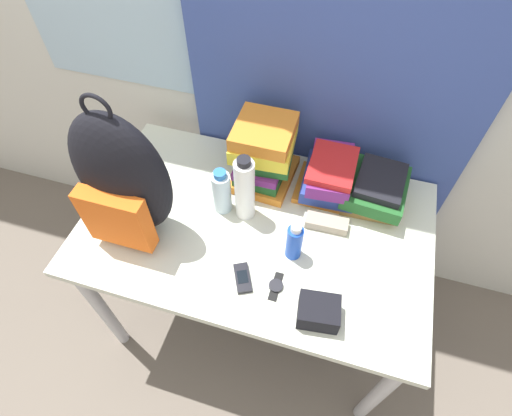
# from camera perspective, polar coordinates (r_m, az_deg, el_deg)

# --- Properties ---
(ground_plane) EXTENTS (12.00, 12.00, 0.00)m
(ground_plane) POSITION_cam_1_polar(r_m,az_deg,el_deg) (1.97, -3.54, -23.97)
(ground_plane) COLOR #665B51
(wall_back) EXTENTS (6.00, 0.06, 2.50)m
(wall_back) POSITION_cam_1_polar(r_m,az_deg,el_deg) (1.44, 5.76, 25.18)
(wall_back) COLOR beige
(wall_back) RESTS_ON ground_plane
(curtain_blue) EXTENTS (1.05, 0.04, 2.50)m
(curtain_blue) POSITION_cam_1_polar(r_m,az_deg,el_deg) (1.37, 12.23, 22.88)
(curtain_blue) COLOR #384C93
(curtain_blue) RESTS_ON ground_plane
(desk) EXTENTS (1.24, 0.77, 0.73)m
(desk) POSITION_cam_1_polar(r_m,az_deg,el_deg) (1.51, 0.00, -4.31)
(desk) COLOR beige
(desk) RESTS_ON ground_plane
(backpack) EXTENTS (0.32, 0.21, 0.56)m
(backpack) POSITION_cam_1_polar(r_m,az_deg,el_deg) (1.31, -18.54, 3.71)
(backpack) COLOR black
(backpack) RESTS_ON desk
(book_stack_left) EXTENTS (0.23, 0.27, 0.27)m
(book_stack_left) POSITION_cam_1_polar(r_m,az_deg,el_deg) (1.49, 1.20, 7.91)
(book_stack_left) COLOR orange
(book_stack_left) RESTS_ON desk
(book_stack_center) EXTENTS (0.23, 0.27, 0.16)m
(book_stack_center) POSITION_cam_1_polar(r_m,az_deg,el_deg) (1.50, 10.46, 4.52)
(book_stack_center) COLOR orange
(book_stack_center) RESTS_ON desk
(book_stack_right) EXTENTS (0.23, 0.26, 0.13)m
(book_stack_right) POSITION_cam_1_polar(r_m,az_deg,el_deg) (1.52, 16.61, 2.65)
(book_stack_right) COLOR olive
(book_stack_right) RESTS_ON desk
(water_bottle) EXTENTS (0.07, 0.07, 0.19)m
(water_bottle) POSITION_cam_1_polar(r_m,az_deg,el_deg) (1.42, -4.92, 2.33)
(water_bottle) COLOR silver
(water_bottle) RESTS_ON desk
(sports_bottle) EXTENTS (0.07, 0.07, 0.28)m
(sports_bottle) POSITION_cam_1_polar(r_m,az_deg,el_deg) (1.36, -1.63, 2.70)
(sports_bottle) COLOR white
(sports_bottle) RESTS_ON desk
(sunscreen_bottle) EXTENTS (0.05, 0.05, 0.16)m
(sunscreen_bottle) POSITION_cam_1_polar(r_m,az_deg,el_deg) (1.31, 5.50, -4.80)
(sunscreen_bottle) COLOR blue
(sunscreen_bottle) RESTS_ON desk
(cell_phone) EXTENTS (0.09, 0.11, 0.02)m
(cell_phone) POSITION_cam_1_polar(r_m,az_deg,el_deg) (1.32, -1.93, -9.95)
(cell_phone) COLOR black
(cell_phone) RESTS_ON desk
(sunglasses_case) EXTENTS (0.15, 0.06, 0.04)m
(sunglasses_case) POSITION_cam_1_polar(r_m,az_deg,el_deg) (1.44, 10.05, -2.16)
(sunglasses_case) COLOR gray
(sunglasses_case) RESTS_ON desk
(camera_pouch) EXTENTS (0.14, 0.11, 0.07)m
(camera_pouch) POSITION_cam_1_polar(r_m,az_deg,el_deg) (1.25, 8.93, -14.43)
(camera_pouch) COLOR black
(camera_pouch) RESTS_ON desk
(wristwatch) EXTENTS (0.05, 0.10, 0.01)m
(wristwatch) POSITION_cam_1_polar(r_m,az_deg,el_deg) (1.31, 2.86, -11.07)
(wristwatch) COLOR black
(wristwatch) RESTS_ON desk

